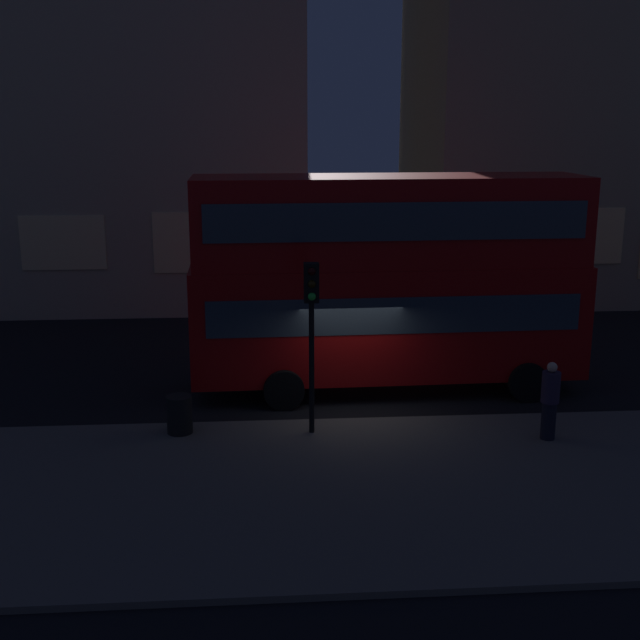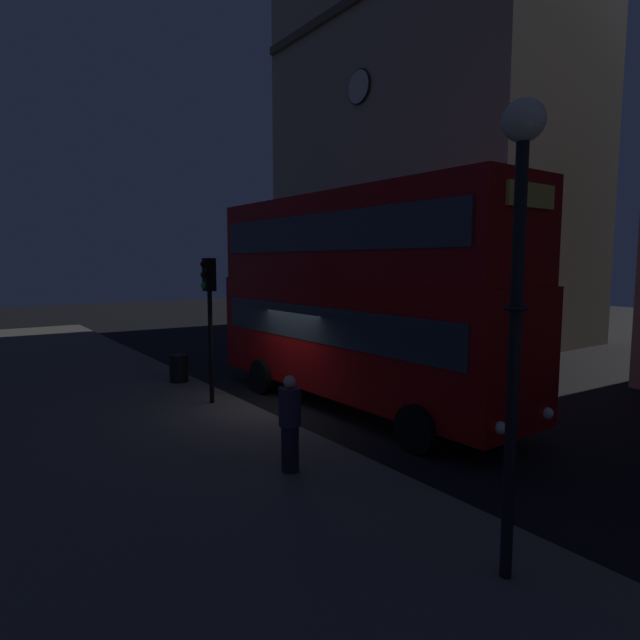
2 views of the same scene
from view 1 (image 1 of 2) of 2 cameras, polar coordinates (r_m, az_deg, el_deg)
The scene contains 8 objects.
ground_plane at distance 19.90m, azimuth 2.21°, elevation -6.35°, with size 80.00×80.00×0.00m, color black.
sidewalk_slab at distance 15.85m, azimuth 4.01°, elevation -11.65°, with size 44.00×7.15×0.12m, color #5B564F.
building_with_clock at distance 33.31m, azimuth -16.82°, elevation 18.23°, with size 16.91×8.41×19.41m.
building_plain_facade at distance 35.17m, azimuth 17.11°, elevation 15.93°, with size 12.02×9.48×16.95m.
double_decker_bus at distance 20.64m, azimuth 4.80°, elevation 3.25°, with size 10.09×2.91×5.53m.
traffic_light_near_kerb at distance 17.41m, azimuth -0.60°, elevation 0.56°, with size 0.32×0.36×3.81m.
pedestrian at distance 18.28m, azimuth 15.80°, elevation -5.42°, with size 0.39×0.39×1.73m.
litter_bin at distance 18.35m, azimuth -9.81°, elevation -6.53°, with size 0.57×0.57×0.85m, color black.
Camera 1 is at (-2.13, -18.54, 6.90)m, focal length 45.69 mm.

